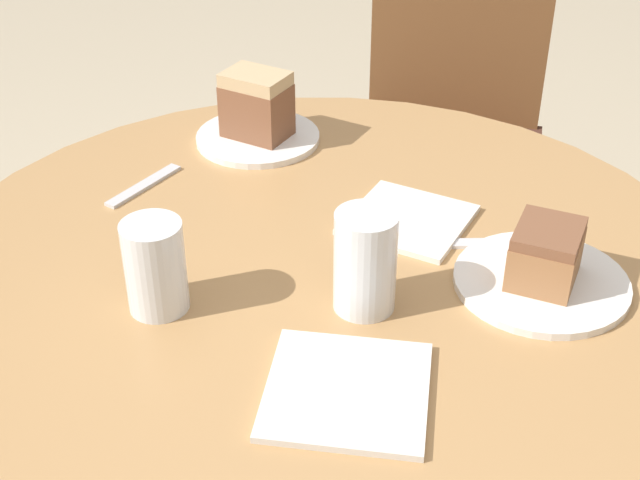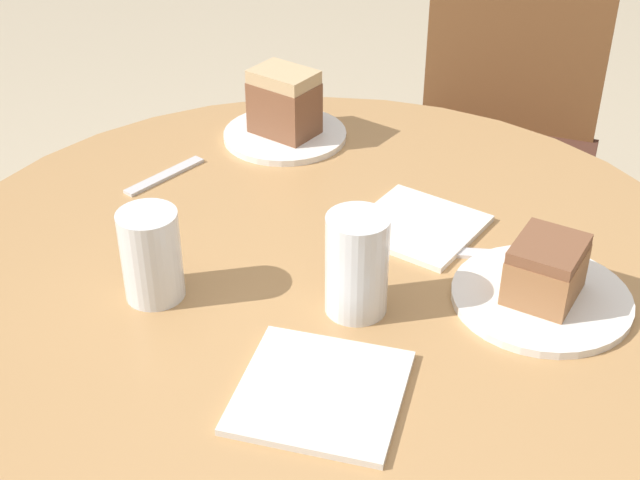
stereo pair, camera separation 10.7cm
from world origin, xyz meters
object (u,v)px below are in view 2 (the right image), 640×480
(cake_slice_near, at_px, (546,269))
(cake_slice_far, at_px, (284,102))
(plate_near, at_px, (541,298))
(plate_far, at_px, (285,135))
(glass_water, at_px, (152,259))
(chair, at_px, (498,131))
(glass_lemonade, at_px, (357,270))

(cake_slice_near, distance_m, cake_slice_far, 0.52)
(plate_near, bearing_deg, plate_far, 150.22)
(cake_slice_far, xyz_separation_m, glass_water, (0.04, -0.43, -0.01))
(chair, distance_m, plate_near, 0.96)
(chair, height_order, glass_lemonade, chair)
(chair, bearing_deg, cake_slice_far, -111.40)
(chair, bearing_deg, plate_near, -78.22)
(chair, height_order, plate_far, chair)
(plate_near, distance_m, glass_water, 0.45)
(chair, relative_size, glass_lemonade, 7.99)
(cake_slice_far, height_order, glass_lemonade, glass_lemonade)
(plate_near, xyz_separation_m, cake_slice_near, (0.00, -0.00, 0.04))
(glass_lemonade, bearing_deg, chair, 93.44)
(plate_far, xyz_separation_m, glass_lemonade, (0.26, -0.36, 0.05))
(plate_near, height_order, cake_slice_near, cake_slice_near)
(plate_near, relative_size, glass_water, 1.87)
(cake_slice_near, xyz_separation_m, cake_slice_far, (-0.45, 0.26, 0.02))
(chair, relative_size, glass_water, 8.80)
(chair, bearing_deg, glass_lemonade, -90.43)
(chair, height_order, plate_near, chair)
(plate_near, distance_m, cake_slice_far, 0.53)
(plate_far, bearing_deg, cake_slice_far, 0.00)
(cake_slice_far, height_order, glass_water, same)
(plate_near, relative_size, cake_slice_near, 2.16)
(cake_slice_near, relative_size, glass_lemonade, 0.79)
(glass_water, bearing_deg, cake_slice_far, 95.00)
(chair, bearing_deg, cake_slice_near, -78.22)
(cake_slice_far, bearing_deg, glass_lemonade, -53.86)
(plate_near, relative_size, cake_slice_far, 1.92)
(plate_far, distance_m, glass_lemonade, 0.45)
(glass_lemonade, bearing_deg, cake_slice_far, 126.14)
(cake_slice_far, bearing_deg, plate_far, 0.00)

